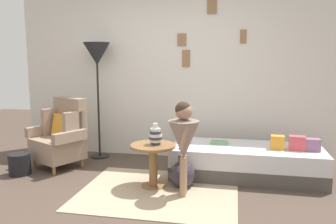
{
  "coord_description": "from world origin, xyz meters",
  "views": [
    {
      "loc": [
        0.99,
        -3.26,
        1.51
      ],
      "look_at": [
        0.15,
        0.95,
        0.85
      ],
      "focal_mm": 36.81,
      "sensor_mm": 36.0,
      "label": 1
    }
  ],
  "objects": [
    {
      "name": "person_child",
      "position": [
        0.44,
        0.37,
        0.67
      ],
      "size": [
        0.34,
        0.34,
        1.06
      ],
      "color": "#A37A60",
      "rests_on": "ground"
    },
    {
      "name": "gallery_wall",
      "position": [
        0.0,
        1.95,
        1.3
      ],
      "size": [
        4.8,
        0.12,
        2.6
      ],
      "color": "silver",
      "rests_on": "ground"
    },
    {
      "name": "armchair",
      "position": [
        -1.42,
        1.1,
        0.44
      ],
      "size": [
        0.9,
        0.82,
        0.97
      ],
      "color": "#9E7042",
      "rests_on": "ground"
    },
    {
      "name": "side_table",
      "position": [
        0.05,
        0.57,
        0.37
      ],
      "size": [
        0.54,
        0.54,
        0.52
      ],
      "color": "olive",
      "rests_on": "ground"
    },
    {
      "name": "vase_striped",
      "position": [
        0.07,
        0.58,
        0.62
      ],
      "size": [
        0.16,
        0.16,
        0.25
      ],
      "color": "#2D384C",
      "rests_on": "side_table"
    },
    {
      "name": "pillow_mid",
      "position": [
        1.74,
        1.09,
        0.49
      ],
      "size": [
        0.2,
        0.14,
        0.18
      ],
      "primitive_type": "cube",
      "rotation": [
        0.0,
        0.0,
        -0.1
      ],
      "color": "#D64C56",
      "rests_on": "daybed"
    },
    {
      "name": "ground_plane",
      "position": [
        0.0,
        0.0,
        0.0
      ],
      "size": [
        12.0,
        12.0,
        0.0
      ],
      "primitive_type": "plane",
      "color": "#4C3D33"
    },
    {
      "name": "demijohn_near",
      "position": [
        0.38,
        0.61,
        0.16
      ],
      "size": [
        0.31,
        0.31,
        0.4
      ],
      "color": "#332D38",
      "rests_on": "ground"
    },
    {
      "name": "daybed",
      "position": [
        1.14,
        1.15,
        0.2
      ],
      "size": [
        1.91,
        0.82,
        0.4
      ],
      "color": "#4C4742",
      "rests_on": "ground"
    },
    {
      "name": "pillow_back",
      "position": [
        1.51,
        1.09,
        0.49
      ],
      "size": [
        0.17,
        0.13,
        0.17
      ],
      "primitive_type": "cube",
      "rotation": [
        0.0,
        0.0,
        -0.06
      ],
      "color": "orange",
      "rests_on": "daybed"
    },
    {
      "name": "book_on_daybed",
      "position": [
        0.79,
        1.25,
        0.42
      ],
      "size": [
        0.23,
        0.18,
        0.03
      ],
      "primitive_type": "cube",
      "rotation": [
        0.0,
        0.0,
        -0.07
      ],
      "color": "#70A672",
      "rests_on": "daybed"
    },
    {
      "name": "magazine_basket",
      "position": [
        -1.79,
        0.65,
        0.14
      ],
      "size": [
        0.28,
        0.28,
        0.28
      ],
      "primitive_type": "cylinder",
      "color": "black",
      "rests_on": "ground"
    },
    {
      "name": "floor_lamp",
      "position": [
        -1.07,
        1.64,
        1.53
      ],
      "size": [
        0.4,
        0.4,
        1.76
      ],
      "color": "black",
      "rests_on": "ground"
    },
    {
      "name": "pillow_head",
      "position": [
        1.91,
        1.09,
        0.48
      ],
      "size": [
        0.2,
        0.13,
        0.15
      ],
      "primitive_type": "cube",
      "rotation": [
        0.0,
        0.0,
        0.04
      ],
      "color": "gray",
      "rests_on": "daybed"
    },
    {
      "name": "rug",
      "position": [
        0.15,
        0.42,
        0.01
      ],
      "size": [
        1.78,
        1.45,
        0.01
      ],
      "primitive_type": "cube",
      "color": "tan",
      "rests_on": "ground"
    }
  ]
}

